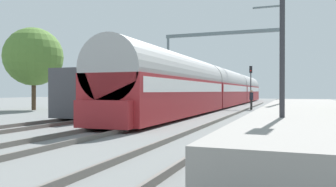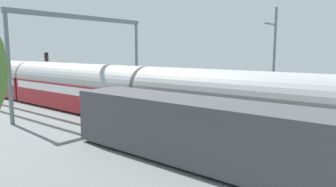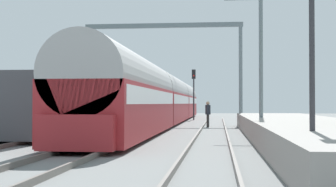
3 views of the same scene
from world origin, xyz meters
name	(u,v)px [view 3 (image 3 of 3)]	position (x,y,z in m)	size (l,w,h in m)	color
ground	(110,143)	(0.00, 0.00, 0.00)	(120.00, 120.00, 0.00)	slate
track_far_west	(14,140)	(-4.00, 0.00, 0.08)	(1.51, 60.00, 0.16)	slate
track_west	(110,141)	(0.00, 0.00, 0.08)	(1.52, 60.00, 0.16)	slate
track_east	(211,142)	(4.00, 0.00, 0.08)	(1.51, 60.00, 0.16)	slate
platform	(302,130)	(7.82, 2.00, 0.45)	(4.40, 28.00, 0.90)	gray
passenger_train	(165,99)	(0.00, 19.74, 1.97)	(2.93, 49.20, 3.82)	maroon
freight_car	(55,106)	(-4.00, 4.94, 1.47)	(2.80, 13.00, 2.70)	#47474C
person_crossing	(208,112)	(3.59, 13.62, 1.03)	(0.36, 0.46, 1.73)	#2C2C2C
railway_signal_near	(312,34)	(6.66, -6.61, 3.35)	(0.36, 0.30, 5.25)	#2D2D33
railway_signal_far	(194,88)	(1.92, 27.94, 3.12)	(0.36, 0.30, 4.87)	#2D2D33
catenary_gantry	(163,52)	(0.00, 18.57, 5.62)	(12.40, 0.28, 7.86)	slate
catenary_pole_east_mid	(260,52)	(6.35, 5.25, 4.15)	(1.90, 0.20, 8.00)	slate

